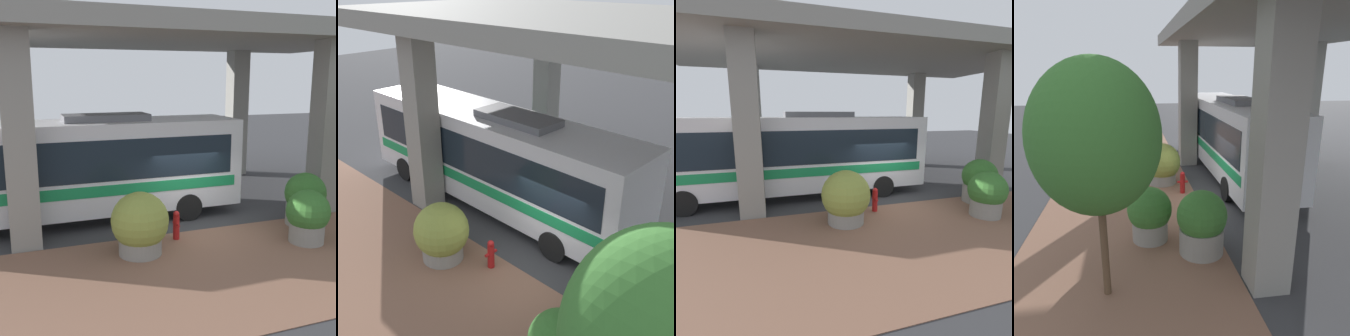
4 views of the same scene
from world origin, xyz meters
TOP-DOWN VIEW (x-y plane):
  - ground_plane at (0.00, 0.00)m, footprint 80.00×80.00m
  - sidewalk_strip at (-3.00, 0.00)m, footprint 6.00×40.00m
  - overpass at (4.00, 0.00)m, footprint 9.40×19.07m
  - bus at (2.33, 3.78)m, footprint 2.71×12.08m
  - fire_hydrant at (-0.52, 0.96)m, footprint 0.44×0.21m
  - planter_front at (-0.73, -3.82)m, footprint 1.43×1.43m
  - planter_back at (-1.25, 2.38)m, footprint 1.71×1.71m

SIDE VIEW (x-z plane):
  - ground_plane at x=0.00m, z-range 0.00..0.00m
  - sidewalk_strip at x=-3.00m, z-range 0.00..0.02m
  - fire_hydrant at x=-0.52m, z-range 0.01..0.97m
  - planter_back at x=-1.25m, z-range -0.03..1.87m
  - planter_front at x=-0.73m, z-range -0.01..1.88m
  - bus at x=2.33m, z-range 0.16..4.03m
  - overpass at x=4.00m, z-range 2.67..9.79m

